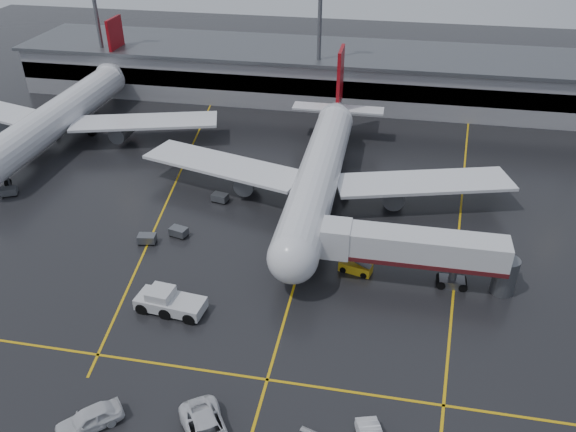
# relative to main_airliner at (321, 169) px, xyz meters

# --- Properties ---
(ground) EXTENTS (220.00, 220.00, 0.00)m
(ground) POSITION_rel_main_airliner_xyz_m (0.00, -9.70, -4.21)
(ground) COLOR black
(ground) RESTS_ON ground
(apron_line_centre) EXTENTS (0.25, 90.00, 0.02)m
(apron_line_centre) POSITION_rel_main_airliner_xyz_m (0.00, -9.70, -4.20)
(apron_line_centre) COLOR gold
(apron_line_centre) RESTS_ON ground
(apron_line_stop) EXTENTS (60.00, 0.25, 0.02)m
(apron_line_stop) POSITION_rel_main_airliner_xyz_m (0.00, -31.70, -4.20)
(apron_line_stop) COLOR gold
(apron_line_stop) RESTS_ON ground
(apron_line_left) EXTENTS (9.99, 69.35, 0.02)m
(apron_line_left) POSITION_rel_main_airliner_xyz_m (-20.00, 0.30, -4.20)
(apron_line_left) COLOR gold
(apron_line_left) RESTS_ON ground
(apron_line_right) EXTENTS (7.57, 69.64, 0.02)m
(apron_line_right) POSITION_rel_main_airliner_xyz_m (18.00, 0.30, -4.20)
(apron_line_right) COLOR gold
(apron_line_right) RESTS_ON ground
(terminal) EXTENTS (122.00, 19.00, 8.60)m
(terminal) POSITION_rel_main_airliner_xyz_m (0.00, 38.23, 0.11)
(terminal) COLOR gray
(terminal) RESTS_ON ground
(light_mast_left) EXTENTS (3.00, 1.20, 25.45)m
(light_mast_left) POSITION_rel_main_airliner_xyz_m (-45.00, 32.30, 10.27)
(light_mast_left) COLOR #595B60
(light_mast_left) RESTS_ON ground
(light_mast_mid) EXTENTS (3.00, 1.20, 25.45)m
(light_mast_mid) POSITION_rel_main_airliner_xyz_m (-5.00, 32.30, 10.27)
(light_mast_mid) COLOR #595B60
(light_mast_mid) RESTS_ON ground
(main_airliner) EXTENTS (48.80, 45.60, 14.10)m
(main_airliner) POSITION_rel_main_airliner_xyz_m (0.00, 0.00, 0.00)
(main_airliner) COLOR silver
(main_airliner) RESTS_ON ground
(second_airliner) EXTENTS (48.80, 45.60, 14.10)m
(second_airliner) POSITION_rel_main_airliner_xyz_m (-42.00, 12.00, 0.00)
(second_airliner) COLOR silver
(second_airliner) RESTS_ON ground
(jet_bridge) EXTENTS (19.90, 3.40, 6.05)m
(jet_bridge) POSITION_rel_main_airliner_xyz_m (11.87, -15.70, -0.28)
(jet_bridge) COLOR silver
(jet_bridge) RESTS_ON ground
(pushback_tractor) EXTENTS (7.00, 3.55, 2.41)m
(pushback_tractor) POSITION_rel_main_airliner_xyz_m (-11.35, -24.74, -3.25)
(pushback_tractor) COLOR silver
(pushback_tractor) RESTS_ON ground
(belt_loader) EXTENTS (3.72, 2.35, 2.20)m
(belt_loader) POSITION_rel_main_airliner_xyz_m (6.02, -15.10, -3.67)
(belt_loader) COLOR yellow
(belt_loader) RESTS_ON ground
(service_van_d) EXTENTS (5.16, 5.00, 1.75)m
(service_van_d) POSITION_rel_main_airliner_xyz_m (-12.48, -38.91, -3.34)
(service_van_d) COLOR silver
(service_van_d) RESTS_ON ground
(baggage_cart_a) EXTENTS (2.26, 1.75, 1.12)m
(baggage_cart_a) POSITION_rel_main_airliner_xyz_m (-14.96, -12.12, -3.58)
(baggage_cart_a) COLOR #595B60
(baggage_cart_a) RESTS_ON ground
(baggage_cart_b) EXTENTS (2.17, 1.57, 1.12)m
(baggage_cart_b) POSITION_rel_main_airliner_xyz_m (-18.03, -14.21, -3.58)
(baggage_cart_b) COLOR #595B60
(baggage_cart_b) RESTS_ON ground
(baggage_cart_c) EXTENTS (2.22, 1.68, 1.12)m
(baggage_cart_c) POSITION_rel_main_airliner_xyz_m (-12.50, -3.50, -3.58)
(baggage_cart_c) COLOR #595B60
(baggage_cart_c) RESTS_ON ground
(baggage_cart_d) EXTENTS (2.21, 1.65, 1.12)m
(baggage_cart_d) POSITION_rel_main_airliner_xyz_m (-45.95, -0.11, -3.58)
(baggage_cart_d) COLOR #595B60
(baggage_cart_d) RESTS_ON ground
(baggage_cart_e) EXTENTS (2.37, 2.06, 1.12)m
(baggage_cart_e) POSITION_rel_main_airliner_xyz_m (-40.21, -7.11, -3.58)
(baggage_cart_e) COLOR #595B60
(baggage_cart_e) RESTS_ON ground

